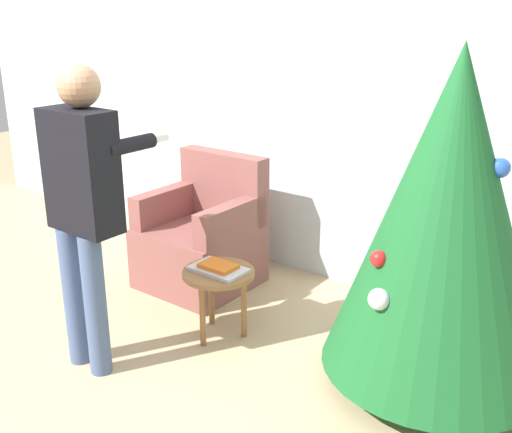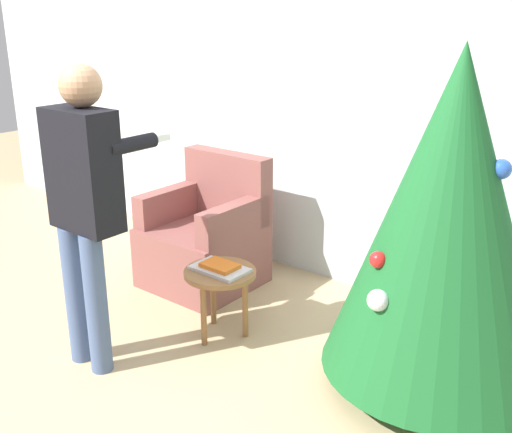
# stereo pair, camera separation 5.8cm
# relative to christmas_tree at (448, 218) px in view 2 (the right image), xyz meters

# --- Properties ---
(ground_plane) EXTENTS (14.00, 14.00, 0.00)m
(ground_plane) POSITION_rel_christmas_tree_xyz_m (-1.26, -1.38, -0.95)
(ground_plane) COLOR tan
(wall_back) EXTENTS (8.00, 0.06, 2.70)m
(wall_back) POSITION_rel_christmas_tree_xyz_m (-1.26, 0.85, 0.40)
(wall_back) COLOR silver
(wall_back) RESTS_ON ground_plane
(christmas_tree) EXTENTS (1.17, 1.17, 1.79)m
(christmas_tree) POSITION_rel_christmas_tree_xyz_m (0.00, 0.00, 0.00)
(christmas_tree) COLOR brown
(christmas_tree) RESTS_ON ground_plane
(armchair) EXTENTS (0.73, 0.71, 0.93)m
(armchair) POSITION_rel_christmas_tree_xyz_m (-1.82, 0.21, -0.62)
(armchair) COLOR brown
(armchair) RESTS_ON ground_plane
(person_standing) EXTENTS (0.43, 0.57, 1.66)m
(person_standing) POSITION_rel_christmas_tree_xyz_m (-1.59, -0.95, 0.04)
(person_standing) COLOR #475B84
(person_standing) RESTS_ON ground_plane
(side_stool) EXTENTS (0.44, 0.44, 0.43)m
(side_stool) POSITION_rel_christmas_tree_xyz_m (-1.23, -0.30, -0.58)
(side_stool) COLOR olive
(side_stool) RESTS_ON ground_plane
(laptop) EXTENTS (0.33, 0.21, 0.02)m
(laptop) POSITION_rel_christmas_tree_xyz_m (-1.23, -0.30, -0.51)
(laptop) COLOR silver
(laptop) RESTS_ON side_stool
(book) EXTENTS (0.22, 0.15, 0.02)m
(book) POSITION_rel_christmas_tree_xyz_m (-1.23, -0.30, -0.49)
(book) COLOR orange
(book) RESTS_ON laptop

